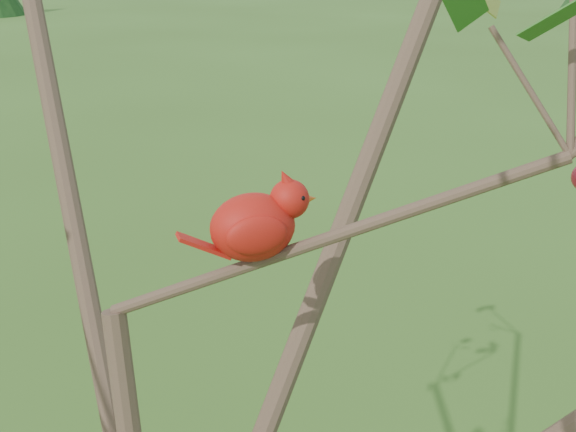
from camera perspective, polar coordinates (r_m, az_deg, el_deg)
name	(u,v)px	position (r m, az deg, el deg)	size (l,w,h in m)	color
crabapple_tree	(138,234)	(0.88, -11.78, -1.44)	(2.35, 2.05, 2.95)	#483326
cardinal	(257,223)	(0.97, -2.44, -0.57)	(0.19, 0.12, 0.14)	red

